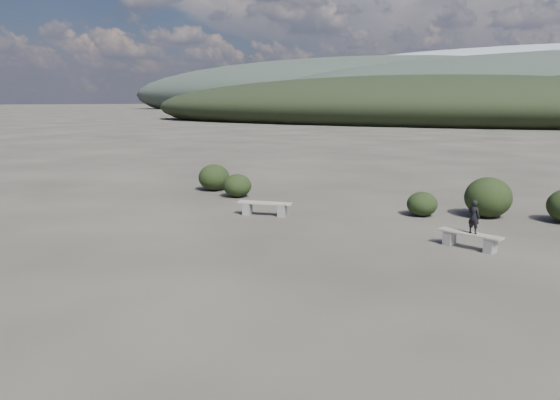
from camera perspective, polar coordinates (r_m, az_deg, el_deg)
The scene contains 8 objects.
ground at distance 13.24m, azimuth -5.37°, elevation -7.27°, with size 1200.00×1200.00×0.00m, color #332E27.
bench_left at distance 19.24m, azimuth -1.62°, elevation -0.78°, with size 1.97×0.86×0.48m.
bench_right at distance 15.83m, azimuth 19.19°, elevation -3.87°, with size 1.81×0.84×0.44m.
seated_person at distance 15.66m, azimuth 19.59°, elevation -1.66°, with size 0.34×0.22×0.92m, color black.
shrub_a at distance 23.01m, azimuth -4.48°, elevation 1.51°, with size 1.19×1.19×0.98m, color black.
shrub_c at distance 19.80m, azimuth 14.63°, elevation -0.40°, with size 1.07×1.07×0.85m, color black.
shrub_d at distance 20.24m, azimuth 20.93°, elevation 0.26°, with size 1.60×1.60×1.40m, color black.
shrub_f at distance 24.83m, azimuth -6.90°, elevation 2.36°, with size 1.40×1.40×1.19m, color black.
Camera 1 is at (7.28, -10.32, 3.99)m, focal length 35.00 mm.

